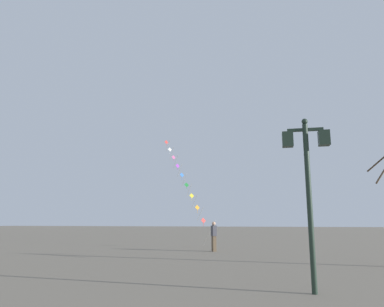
% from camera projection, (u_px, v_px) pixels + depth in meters
% --- Properties ---
extents(ground_plane, '(160.00, 160.00, 0.00)m').
position_uv_depth(ground_plane, '(260.00, 250.00, 21.78)').
color(ground_plane, '#756B5B').
extents(twin_lantern_lamp_post, '(1.21, 0.28, 4.49)m').
position_uv_depth(twin_lantern_lamp_post, '(307.00, 169.00, 9.37)').
color(twin_lantern_lamp_post, '#1E2D23').
rests_on(twin_lantern_lamp_post, ground_plane).
extents(kite_train, '(5.90, 9.06, 9.13)m').
position_uv_depth(kite_train, '(185.00, 181.00, 27.90)').
color(kite_train, brown).
rests_on(kite_train, ground_plane).
extents(kite_flyer, '(0.43, 0.61, 1.71)m').
position_uv_depth(kite_flyer, '(214.00, 236.00, 20.96)').
color(kite_flyer, brown).
rests_on(kite_flyer, ground_plane).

